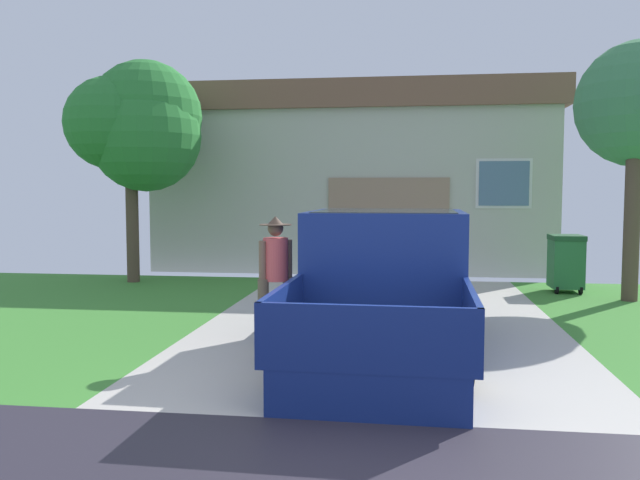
# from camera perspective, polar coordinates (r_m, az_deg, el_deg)

# --- Properties ---
(pickup_truck) EXTENTS (2.13, 5.14, 1.73)m
(pickup_truck) POSITION_cam_1_polar(r_m,az_deg,el_deg) (8.43, 5.79, -3.90)
(pickup_truck) COLOR navy
(pickup_truck) RESTS_ON ground
(person_with_hat) EXTENTS (0.41, 0.40, 1.67)m
(person_with_hat) POSITION_cam_1_polar(r_m,az_deg,el_deg) (8.06, -3.90, -2.87)
(person_with_hat) COLOR brown
(person_with_hat) RESTS_ON ground
(handbag) EXTENTS (0.30, 0.15, 0.39)m
(handbag) POSITION_cam_1_polar(r_m,az_deg,el_deg) (7.86, -2.97, -9.31)
(handbag) COLOR tan
(handbag) RESTS_ON ground
(house_with_garage) EXTENTS (10.04, 6.83, 4.56)m
(house_with_garage) POSITION_cam_1_polar(r_m,az_deg,el_deg) (18.48, 3.33, 5.33)
(house_with_garage) COLOR #B5B5A1
(house_with_garage) RESTS_ON ground
(front_yard_tree) EXTENTS (2.78, 2.65, 4.78)m
(front_yard_tree) POSITION_cam_1_polar(r_m,az_deg,el_deg) (14.65, -15.61, 9.59)
(front_yard_tree) COLOR brown
(front_yard_tree) RESTS_ON ground
(wheeled_trash_bin) EXTENTS (0.60, 0.72, 1.12)m
(wheeled_trash_bin) POSITION_cam_1_polar(r_m,az_deg,el_deg) (13.58, 20.73, -1.76)
(wheeled_trash_bin) COLOR #286B38
(wheeled_trash_bin) RESTS_ON ground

